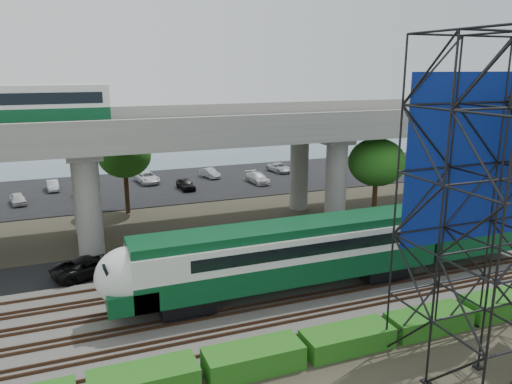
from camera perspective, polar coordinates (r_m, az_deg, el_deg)
name	(u,v)px	position (r m, az deg, el deg)	size (l,w,h in m)	color
ground	(292,313)	(29.31, 4.10, -13.65)	(140.00, 140.00, 0.00)	#474233
ballast_bed	(278,297)	(30.89, 2.47, -11.89)	(90.00, 12.00, 0.20)	slate
service_road	(232,251)	(38.19, -2.72, -6.76)	(90.00, 5.00, 0.08)	black
parking_lot	(169,185)	(60.01, -9.97, 0.79)	(90.00, 18.00, 0.08)	black
harbor_water	(140,156)	(81.30, -13.13, 4.08)	(140.00, 40.00, 0.03)	#3E5467
rail_tracks	(278,294)	(30.81, 2.48, -11.59)	(90.00, 9.52, 0.16)	#472D1E
commuter_train	(322,247)	(31.02, 7.57, -6.30)	(29.30, 3.06, 4.30)	black
overpass	(198,136)	(41.04, -6.69, 6.42)	(80.00, 12.00, 12.40)	#9E9B93
hedge_strip	(347,338)	(26.19, 10.40, -16.09)	(34.60, 1.80, 1.20)	#185A14
trees	(154,170)	(40.87, -11.61, 2.43)	(40.94, 16.94, 7.69)	#382314
suv	(89,266)	(35.34, -18.54, -8.05)	(2.22, 4.81, 1.34)	black
parked_cars	(172,180)	(59.51, -9.59, 1.33)	(33.54, 9.65, 1.28)	silver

